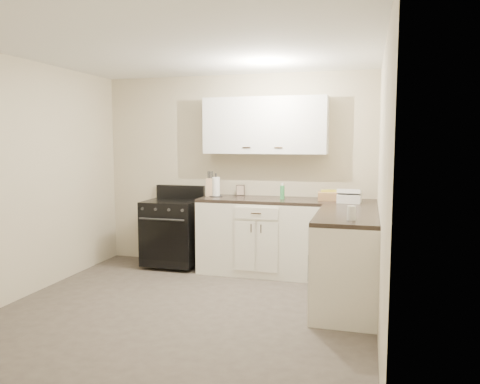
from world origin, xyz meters
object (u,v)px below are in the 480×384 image
(stove, at_px, (172,232))
(countertop_grill, at_px, (349,198))
(paper_towel, at_px, (216,187))
(wicker_basket, at_px, (330,196))
(knife_block, at_px, (210,187))

(stove, distance_m, countertop_grill, 2.32)
(paper_towel, height_order, wicker_basket, paper_towel)
(knife_block, height_order, wicker_basket, knife_block)
(knife_block, relative_size, paper_towel, 0.93)
(wicker_basket, xyz_separation_m, countertop_grill, (0.23, -0.15, -0.00))
(paper_towel, bearing_deg, countertop_grill, -5.41)
(countertop_grill, bearing_deg, stove, -178.58)
(knife_block, bearing_deg, stove, 177.00)
(knife_block, height_order, countertop_grill, knife_block)
(stove, relative_size, wicker_basket, 2.86)
(paper_towel, relative_size, countertop_grill, 0.95)
(stove, bearing_deg, wicker_basket, 1.92)
(knife_block, xyz_separation_m, wicker_basket, (1.52, -0.01, -0.07))
(paper_towel, bearing_deg, stove, -172.68)
(paper_towel, distance_m, wicker_basket, 1.45)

